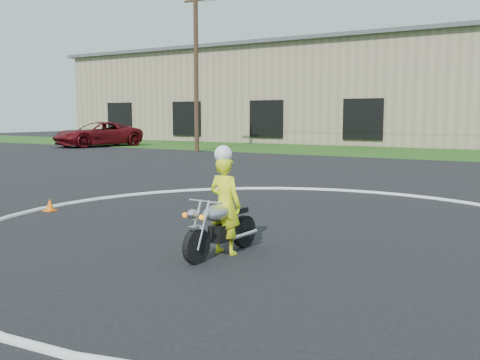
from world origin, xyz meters
The scene contains 7 objects.
ground centered at (0.00, 0.00, 0.00)m, with size 120.00×120.00×0.00m, color black.
grass_strip centered at (0.00, 27.00, 0.01)m, with size 120.00×10.00×0.02m, color #1E4714.
course_markings centered at (2.17, 4.35, 0.01)m, with size 19.05×19.05×0.12m.
primary_motorcycle centered at (0.05, 0.87, 0.46)m, with size 0.64×1.82×0.95m.
rider_primary_grp centered at (0.05, 1.00, 0.85)m, with size 0.61×0.42×1.77m.
pickup_grp centered at (-24.75, 22.05, 0.90)m, with size 4.55×7.01×1.79m.
warehouse centered at (-18.00, 39.99, 4.16)m, with size 41.00×17.00×8.30m.
Camera 1 is at (4.69, -6.15, 2.23)m, focal length 40.00 mm.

